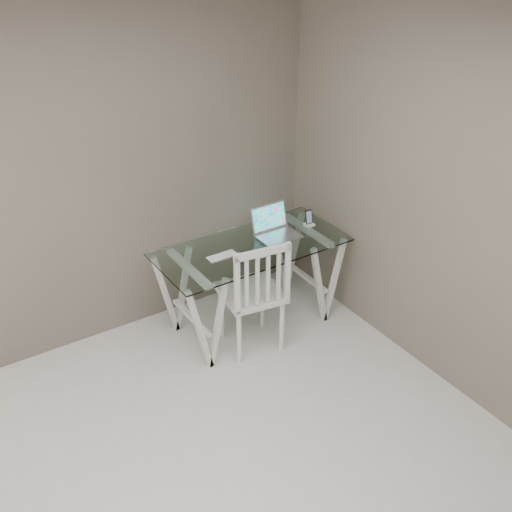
{
  "coord_description": "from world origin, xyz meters",
  "views": [
    {
      "loc": [
        -1.16,
        -1.98,
        3.18
      ],
      "look_at": [
        1.03,
        1.38,
        0.85
      ],
      "focal_mm": 45.0,
      "sensor_mm": 36.0,
      "label": 1
    }
  ],
  "objects": [
    {
      "name": "phone_dock",
      "position": [
        1.77,
        1.72,
        0.78
      ],
      "size": [
        0.07,
        0.07,
        0.13
      ],
      "color": "white",
      "rests_on": "desk"
    },
    {
      "name": "keyboard",
      "position": [
        0.9,
        1.66,
        0.75
      ],
      "size": [
        0.25,
        0.11,
        0.01
      ],
      "primitive_type": "cube",
      "color": "silver",
      "rests_on": "desk"
    },
    {
      "name": "chair",
      "position": [
        1.03,
        1.39,
        0.54
      ],
      "size": [
        0.5,
        0.5,
        0.97
      ],
      "rotation": [
        0.0,
        0.0,
        -0.15
      ],
      "color": "silver",
      "rests_on": "ground"
    },
    {
      "name": "mouse",
      "position": [
        1.15,
        1.49,
        0.76
      ],
      "size": [
        0.1,
        0.06,
        0.03
      ],
      "primitive_type": "ellipsoid",
      "color": "white",
      "rests_on": "desk"
    },
    {
      "name": "room",
      "position": [
        -0.06,
        0.02,
        1.72
      ],
      "size": [
        4.5,
        4.52,
        2.71
      ],
      "color": "beige",
      "rests_on": "ground"
    },
    {
      "name": "laptop",
      "position": [
        1.44,
        1.74,
        0.8
      ],
      "size": [
        0.33,
        0.29,
        0.23
      ],
      "color": "silver",
      "rests_on": "desk"
    },
    {
      "name": "desk",
      "position": [
        1.18,
        1.68,
        0.38
      ],
      "size": [
        1.5,
        0.7,
        0.75
      ],
      "color": "silver",
      "rests_on": "ground"
    }
  ]
}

